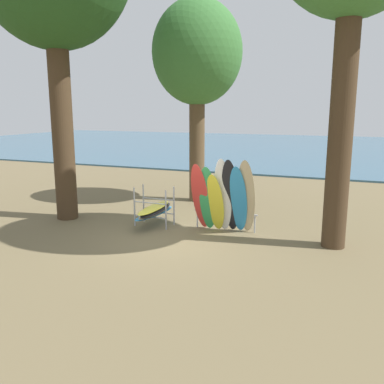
# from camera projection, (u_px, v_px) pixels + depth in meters

# --- Properties ---
(ground_plane) EXTENTS (80.00, 80.00, 0.00)m
(ground_plane) POSITION_uv_depth(u_px,v_px,m) (168.00, 239.00, 11.77)
(ground_plane) COLOR brown
(lake_water) EXTENTS (80.00, 36.00, 0.10)m
(lake_water) POSITION_uv_depth(u_px,v_px,m) (303.00, 147.00, 39.20)
(lake_water) COLOR #38607A
(lake_water) RESTS_ON ground
(tree_mid_behind) EXTENTS (3.45, 3.45, 7.77)m
(tree_mid_behind) POSITION_uv_depth(u_px,v_px,m) (197.00, 55.00, 15.67)
(tree_mid_behind) COLOR brown
(tree_mid_behind) RESTS_ON ground
(leaning_board_pile) EXTENTS (1.98, 1.01, 2.29)m
(leaning_board_pile) POSITION_uv_depth(u_px,v_px,m) (223.00, 198.00, 12.20)
(leaning_board_pile) COLOR red
(leaning_board_pile) RESTS_ON ground
(board_storage_rack) EXTENTS (1.15, 2.13, 1.25)m
(board_storage_rack) POSITION_uv_depth(u_px,v_px,m) (155.00, 210.00, 13.09)
(board_storage_rack) COLOR #9EA0A5
(board_storage_rack) RESTS_ON ground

